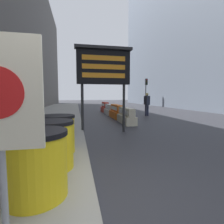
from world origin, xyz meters
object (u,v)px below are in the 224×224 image
(jersey_barrier_cream, at_px, (126,116))
(traffic_light_far_side, at_px, (146,86))
(barrel_drum_middle, at_px, (51,145))
(traffic_cone_near, at_px, (129,111))
(message_board, at_px, (103,68))
(jersey_barrier_orange_near, at_px, (116,112))
(barrel_drum_back, at_px, (57,134))
(jersey_barrier_white, at_px, (110,110))
(traffic_light_near_curb, at_px, (83,81))
(pedestrian_worker, at_px, (147,102))
(jersey_barrier_red_striped, at_px, (105,108))
(barrel_drum_foreground, at_px, (36,164))

(jersey_barrier_cream, bearing_deg, traffic_light_far_side, 63.80)
(barrel_drum_middle, height_order, traffic_cone_near, barrel_drum_middle)
(message_board, bearing_deg, jersey_barrier_orange_near, 70.89)
(jersey_barrier_orange_near, bearing_deg, barrel_drum_back, -113.27)
(barrel_drum_middle, height_order, traffic_light_far_side, traffic_light_far_side)
(traffic_light_far_side, bearing_deg, barrel_drum_back, -117.87)
(jersey_barrier_orange_near, xyz_separation_m, traffic_light_far_side, (6.81, 11.60, 2.34))
(message_board, xyz_separation_m, jersey_barrier_white, (1.50, 6.60, -2.11))
(traffic_light_near_curb, relative_size, pedestrian_worker, 2.54)
(pedestrian_worker, bearing_deg, barrel_drum_back, -43.86)
(message_board, relative_size, jersey_barrier_orange_near, 1.53)
(jersey_barrier_white, bearing_deg, pedestrian_worker, -32.31)
(barrel_drum_back, distance_m, jersey_barrier_orange_near, 7.45)
(barrel_drum_middle, bearing_deg, pedestrian_worker, 57.79)
(traffic_cone_near, distance_m, traffic_light_near_curb, 7.48)
(message_board, distance_m, traffic_cone_near, 6.96)
(jersey_barrier_orange_near, relative_size, pedestrian_worker, 1.28)
(traffic_light_near_curb, bearing_deg, message_board, -88.50)
(traffic_cone_near, bearing_deg, pedestrian_worker, -40.30)
(barrel_drum_middle, relative_size, traffic_light_far_side, 0.22)
(jersey_barrier_red_striped, distance_m, traffic_cone_near, 3.08)
(jersey_barrier_orange_near, xyz_separation_m, traffic_light_near_curb, (-1.82, 7.87, 2.62))
(message_board, bearing_deg, traffic_cone_near, 64.64)
(barrel_drum_foreground, xyz_separation_m, traffic_light_near_curb, (1.20, 16.47, 2.44))
(message_board, bearing_deg, pedestrian_worker, 52.63)
(traffic_light_near_curb, bearing_deg, pedestrian_worker, -59.40)
(message_board, height_order, traffic_cone_near, message_board)
(barrel_drum_middle, xyz_separation_m, barrel_drum_back, (0.01, 0.87, 0.00))
(barrel_drum_back, relative_size, traffic_light_far_side, 0.22)
(jersey_barrier_white, xyz_separation_m, jersey_barrier_red_striped, (0.00, 2.16, 0.04))
(message_board, height_order, pedestrian_worker, message_board)
(barrel_drum_middle, relative_size, message_board, 0.26)
(barrel_drum_foreground, distance_m, barrel_drum_back, 1.75)
(barrel_drum_middle, xyz_separation_m, jersey_barrier_white, (2.96, 10.00, -0.22))
(jersey_barrier_red_striped, relative_size, traffic_cone_near, 2.83)
(barrel_drum_foreground, height_order, traffic_cone_near, barrel_drum_foreground)
(traffic_light_far_side, bearing_deg, pedestrian_worker, -112.20)
(jersey_barrier_white, bearing_deg, barrel_drum_foreground, -105.53)
(jersey_barrier_red_striped, height_order, traffic_light_near_curb, traffic_light_near_curb)
(traffic_light_near_curb, bearing_deg, jersey_barrier_red_striped, -62.15)
(traffic_light_far_side, relative_size, pedestrian_worker, 2.29)
(jersey_barrier_white, relative_size, traffic_cone_near, 3.38)
(jersey_barrier_orange_near, xyz_separation_m, jersey_barrier_red_striped, (-0.00, 4.44, 0.00))
(jersey_barrier_cream, distance_m, traffic_cone_near, 4.12)
(jersey_barrier_red_striped, bearing_deg, jersey_barrier_white, -90.00)
(barrel_drum_middle, bearing_deg, message_board, 66.75)
(jersey_barrier_orange_near, bearing_deg, barrel_drum_middle, -110.96)
(barrel_drum_middle, distance_m, traffic_cone_near, 10.32)
(jersey_barrier_cream, bearing_deg, jersey_barrier_red_striped, 90.00)
(barrel_drum_middle, bearing_deg, traffic_cone_near, 65.40)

